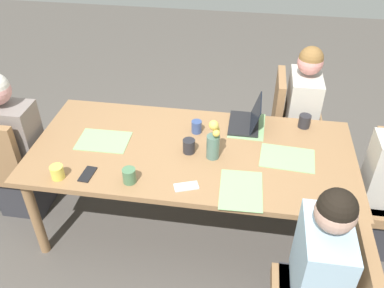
{
  "coord_description": "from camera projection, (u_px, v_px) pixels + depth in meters",
  "views": [
    {
      "loc": [
        -0.34,
        2.22,
        2.46
      ],
      "look_at": [
        0.0,
        0.0,
        0.78
      ],
      "focal_mm": 38.37,
      "sensor_mm": 36.0,
      "label": 1
    }
  ],
  "objects": [
    {
      "name": "ground_plane",
      "position": [
        192.0,
        222.0,
        3.27
      ],
      "size": [
        10.0,
        10.0,
        0.0
      ],
      "primitive_type": "plane",
      "color": "#4C4742"
    },
    {
      "name": "dining_table",
      "position": [
        192.0,
        157.0,
        2.87
      ],
      "size": [
        2.22,
        1.03,
        0.73
      ],
      "color": "olive",
      "rests_on": "ground_plane"
    },
    {
      "name": "chair_near_left_mid",
      "position": [
        290.0,
        119.0,
        3.56
      ],
      "size": [
        0.44,
        0.44,
        0.9
      ],
      "color": "olive",
      "rests_on": "ground_plane"
    },
    {
      "name": "person_near_left_mid",
      "position": [
        299.0,
        121.0,
        3.49
      ],
      "size": [
        0.36,
        0.4,
        1.19
      ],
      "color": "#2D2D33",
      "rests_on": "ground_plane"
    },
    {
      "name": "chair_head_right_left_far",
      "position": [
        5.0,
        161.0,
        3.09
      ],
      "size": [
        0.44,
        0.44,
        0.9
      ],
      "color": "olive",
      "rests_on": "ground_plane"
    },
    {
      "name": "person_head_right_left_far",
      "position": [
        17.0,
        153.0,
        3.13
      ],
      "size": [
        0.4,
        0.36,
        1.19
      ],
      "color": "#2D2D33",
      "rests_on": "ground_plane"
    },
    {
      "name": "person_far_right_near",
      "position": [
        315.0,
        283.0,
        2.22
      ],
      "size": [
        0.36,
        0.4,
        1.19
      ],
      "color": "#2D2D33",
      "rests_on": "ground_plane"
    },
    {
      "name": "flower_vase",
      "position": [
        213.0,
        142.0,
        2.69
      ],
      "size": [
        0.09,
        0.1,
        0.29
      ],
      "color": "#4C6B60",
      "rests_on": "dining_table"
    },
    {
      "name": "placemat_head_left_left_near",
      "position": [
        287.0,
        158.0,
        2.76
      ],
      "size": [
        0.38,
        0.28,
        0.0
      ],
      "primitive_type": "cube",
      "rotation": [
        0.0,
        0.0,
        -0.07
      ],
      "color": "#7FAD70",
      "rests_on": "dining_table"
    },
    {
      "name": "placemat_near_left_mid",
      "position": [
        247.0,
        126.0,
        3.07
      ],
      "size": [
        0.27,
        0.37,
        0.0
      ],
      "primitive_type": "cube",
      "rotation": [
        0.0,
        0.0,
        1.54
      ],
      "color": "#7FAD70",
      "rests_on": "dining_table"
    },
    {
      "name": "placemat_head_right_left_far",
      "position": [
        103.0,
        141.0,
        2.91
      ],
      "size": [
        0.36,
        0.27,
        0.0
      ],
      "primitive_type": "cube",
      "rotation": [
        0.0,
        0.0,
        3.16
      ],
      "color": "#7FAD70",
      "rests_on": "dining_table"
    },
    {
      "name": "placemat_far_right_near",
      "position": [
        241.0,
        190.0,
        2.5
      ],
      "size": [
        0.27,
        0.37,
        0.0
      ],
      "primitive_type": "cube",
      "rotation": [
        0.0,
        0.0,
        -1.54
      ],
      "color": "#7FAD70",
      "rests_on": "dining_table"
    },
    {
      "name": "laptop_near_left_mid",
      "position": [
        247.0,
        120.0,
        3.05
      ],
      "size": [
        0.22,
        0.32,
        0.21
      ],
      "color": "black",
      "rests_on": "dining_table"
    },
    {
      "name": "coffee_mug_near_left",
      "position": [
        305.0,
        121.0,
        3.03
      ],
      "size": [
        0.09,
        0.09,
        0.1
      ],
      "primitive_type": "cylinder",
      "color": "#232328",
      "rests_on": "dining_table"
    },
    {
      "name": "coffee_mug_near_right",
      "position": [
        129.0,
        176.0,
        2.54
      ],
      "size": [
        0.08,
        0.08,
        0.1
      ],
      "primitive_type": "cylinder",
      "color": "#47704C",
      "rests_on": "dining_table"
    },
    {
      "name": "coffee_mug_centre_left",
      "position": [
        197.0,
        127.0,
        2.97
      ],
      "size": [
        0.07,
        0.07,
        0.09
      ],
      "primitive_type": "cylinder",
      "color": "#33477A",
      "rests_on": "dining_table"
    },
    {
      "name": "coffee_mug_centre_right",
      "position": [
        189.0,
        146.0,
        2.78
      ],
      "size": [
        0.08,
        0.08,
        0.1
      ],
      "primitive_type": "cylinder",
      "color": "#232328",
      "rests_on": "dining_table"
    },
    {
      "name": "coffee_mug_far_left",
      "position": [
        57.0,
        172.0,
        2.57
      ],
      "size": [
        0.08,
        0.08,
        0.09
      ],
      "primitive_type": "cylinder",
      "color": "#DBC64C",
      "rests_on": "dining_table"
    },
    {
      "name": "phone_black",
      "position": [
        88.0,
        174.0,
        2.62
      ],
      "size": [
        0.08,
        0.16,
        0.01
      ],
      "primitive_type": "cube",
      "rotation": [
        0.0,
        0.0,
        1.49
      ],
      "color": "black",
      "rests_on": "dining_table"
    },
    {
      "name": "phone_silver",
      "position": [
        186.0,
        186.0,
        2.53
      ],
      "size": [
        0.17,
        0.12,
        0.01
      ],
      "primitive_type": "cube",
      "rotation": [
        0.0,
        0.0,
        0.36
      ],
      "color": "silver",
      "rests_on": "dining_table"
    }
  ]
}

